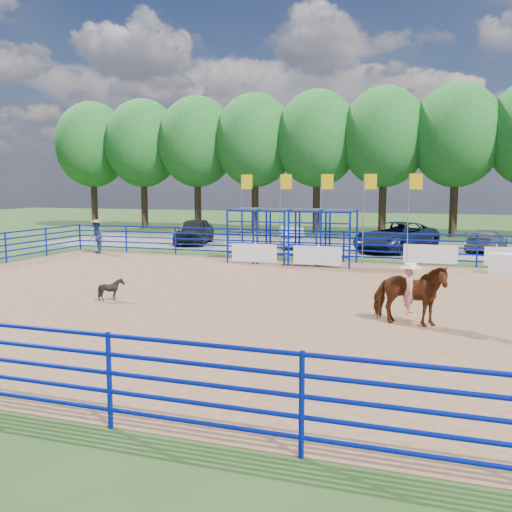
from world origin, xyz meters
name	(u,v)px	position (x,y,z in m)	size (l,w,h in m)	color
ground	(287,302)	(0.00, 0.00, 0.00)	(120.00, 120.00, 0.00)	#325020
arena_dirt	(287,302)	(0.00, 0.00, 0.01)	(30.00, 20.00, 0.02)	#9A6D4D
gravel_strip	(364,247)	(0.00, 17.00, 0.01)	(40.00, 10.00, 0.01)	slate
announcer_table	(510,264)	(7.22, 8.22, 0.45)	(1.61, 0.75, 0.86)	white
horse_and_rider	(410,292)	(3.87, -1.97, 0.90)	(2.02, 1.05, 2.28)	#5C2A12
calf	(111,289)	(-5.35, -1.72, 0.39)	(0.59, 0.67, 0.73)	black
spectator_cowboy	(96,237)	(-13.17, 8.94, 0.92)	(1.05, 1.07, 1.80)	navy
car_a	(194,231)	(-10.43, 15.43, 0.82)	(1.90, 4.73, 1.61)	black
car_b	(291,237)	(-4.10, 15.41, 0.64)	(1.33, 3.80, 1.25)	gray
car_c	(396,237)	(1.98, 15.37, 0.83)	(2.72, 5.89, 1.64)	black
car_d	(486,241)	(6.74, 16.74, 0.63)	(1.73, 4.26, 1.24)	#545457
perimeter_fence	(288,279)	(0.00, 0.00, 0.75)	(30.10, 20.10, 1.50)	#081AB4
chute_assembly	(299,237)	(-1.90, 8.84, 1.26)	(19.32, 2.41, 4.20)	#081AB4
treeline	(384,132)	(0.00, 26.00, 7.53)	(56.40, 6.40, 11.24)	#3F2B19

